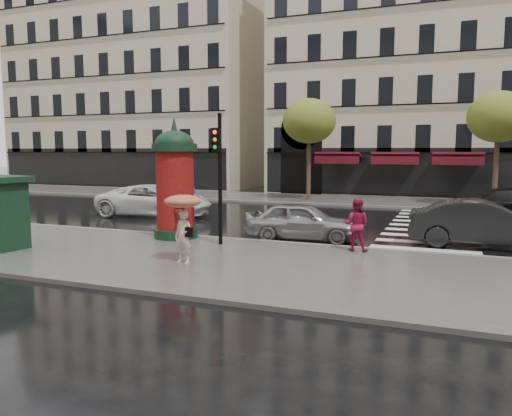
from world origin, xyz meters
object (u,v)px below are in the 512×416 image
at_px(woman_red, 356,225).
at_px(morris_column, 175,180).
at_px(car_white, 155,201).
at_px(car_black, 496,204).
at_px(man_burgundy, 180,219).
at_px(car_darkgrey, 483,224).
at_px(woman_umbrella, 183,217).
at_px(car_silver, 302,221).
at_px(traffic_light, 219,166).
at_px(car_far_silver, 165,190).

relative_size(woman_red, morris_column, 0.38).
xyz_separation_m(car_white, car_black, (15.94, 4.80, -0.04)).
bearing_deg(man_burgundy, car_darkgrey, -168.77).
bearing_deg(woman_umbrella, car_black, 57.03).
relative_size(woman_red, car_black, 0.32).
bearing_deg(morris_column, car_black, 42.29).
bearing_deg(woman_red, car_white, -23.84).
xyz_separation_m(man_burgundy, morris_column, (-0.47, 0.49, 1.34)).
xyz_separation_m(car_darkgrey, car_black, (0.90, 7.44, -0.04)).
height_order(car_silver, car_black, car_black).
height_order(man_burgundy, traffic_light, traffic_light).
relative_size(man_burgundy, morris_column, 0.35).
bearing_deg(car_silver, woman_red, -134.24).
bearing_deg(car_black, morris_column, -55.70).
bearing_deg(morris_column, traffic_light, -17.64).
distance_m(car_white, car_black, 16.65).
relative_size(morris_column, traffic_light, 1.00).
height_order(morris_column, car_darkgrey, morris_column).
height_order(traffic_light, car_darkgrey, traffic_light).
bearing_deg(man_burgundy, car_silver, -156.89).
bearing_deg(woman_red, car_silver, -35.20).
xyz_separation_m(morris_column, car_far_silver, (-8.36, 12.60, -1.56)).
height_order(woman_red, car_far_silver, woman_red).
xyz_separation_m(man_burgundy, car_white, (-5.02, 6.05, -0.10)).
distance_m(morris_column, car_black, 15.47).
bearing_deg(man_burgundy, car_far_silver, -63.55).
distance_m(morris_column, car_white, 7.33).
bearing_deg(car_silver, car_white, 60.56).
height_order(traffic_light, car_white, traffic_light).
bearing_deg(traffic_light, woman_umbrella, -84.71).
bearing_deg(traffic_light, car_darkgrey, 23.20).
bearing_deg(woman_red, car_far_silver, -37.42).
distance_m(traffic_light, car_white, 9.34).
xyz_separation_m(woman_red, morris_column, (-6.65, 0.00, 1.27)).
height_order(car_white, car_far_silver, car_white).
height_order(morris_column, car_black, morris_column).
xyz_separation_m(woman_red, traffic_light, (-4.54, -0.67, 1.85)).
relative_size(morris_column, car_darkgrey, 0.90).
relative_size(woman_red, traffic_light, 0.38).
relative_size(man_burgundy, car_silver, 0.37).
relative_size(car_darkgrey, car_white, 0.85).
xyz_separation_m(woman_umbrella, man_burgundy, (-1.90, 3.06, -0.55)).
distance_m(woman_umbrella, car_far_silver, 19.40).
height_order(woman_red, car_silver, woman_red).
relative_size(car_white, car_far_silver, 1.45).
bearing_deg(man_burgundy, car_black, -142.76).
distance_m(car_darkgrey, car_far_silver, 21.19).
relative_size(man_burgundy, car_black, 0.30).
bearing_deg(car_far_silver, car_silver, 41.63).
height_order(morris_column, traffic_light, traffic_light).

